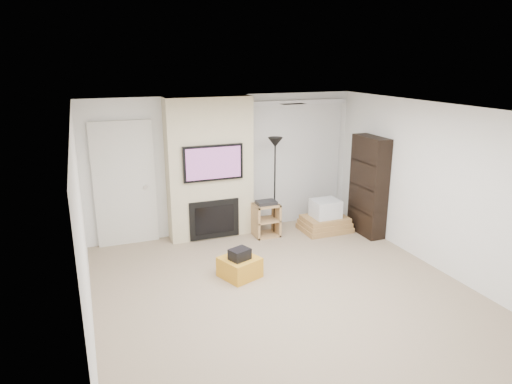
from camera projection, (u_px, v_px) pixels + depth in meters
name	position (u px, v px, depth m)	size (l,w,h in m)	color
floor	(288.00, 296.00, 6.21)	(5.00, 5.50, 0.00)	tan
ceiling	(292.00, 111.00, 5.51)	(5.00, 5.50, 0.00)	white
wall_back	(225.00, 165.00, 8.32)	(5.00, 2.50, 0.00)	white
wall_front	(447.00, 318.00, 3.40)	(5.00, 2.50, 0.00)	white
wall_left	(83.00, 235.00, 4.99)	(5.50, 2.50, 0.00)	white
wall_right	(443.00, 190.00, 6.72)	(5.50, 2.50, 0.00)	white
hvac_vent	(293.00, 104.00, 6.36)	(0.35, 0.18, 0.01)	silver
ottoman	(240.00, 267.00, 6.73)	(0.50, 0.50, 0.30)	gold
black_bag	(240.00, 254.00, 6.61)	(0.28, 0.22, 0.16)	black
fireplace_wall	(210.00, 169.00, 8.01)	(1.50, 0.47, 2.50)	beige
entry_door	(125.00, 185.00, 7.72)	(1.02, 0.11, 2.14)	silver
vertical_blinds	(296.00, 158.00, 8.75)	(1.98, 0.10, 2.37)	silver
floor_lamp	(275.00, 159.00, 8.06)	(0.26, 0.26, 1.79)	black
av_stand	(266.00, 217.00, 8.24)	(0.45, 0.38, 0.66)	tan
box_stack	(325.00, 219.00, 8.52)	(0.89, 0.67, 0.60)	#AB7E48
bookshelf	(369.00, 186.00, 8.21)	(0.30, 0.80, 1.80)	black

